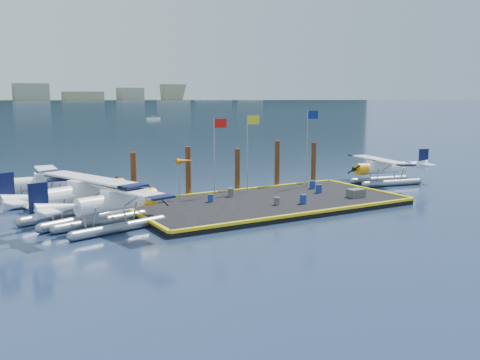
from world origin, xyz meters
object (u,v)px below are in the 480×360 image
Objects in this scene: seaplane_b at (83,196)px; seaplane_d at (383,170)px; drum_0 at (211,198)px; drum_4 at (312,185)px; flagpole_red at (217,145)px; seaplane_c at (45,185)px; crate at (356,193)px; flagpole_blue at (309,137)px; drum_1 at (303,199)px; windsock at (185,162)px; piling_3 at (277,165)px; piling_4 at (314,164)px; flagpole_yellow at (250,142)px; drum_2 at (319,189)px; piling_0 at (134,179)px; piling_2 at (237,172)px; seaplane_a at (115,205)px; drum_3 at (277,201)px; drum_5 at (231,192)px; piling_1 at (188,173)px.

seaplane_b is 1.16× the size of seaplane_d.
drum_0 is 0.87× the size of drum_4.
seaplane_b is 1.73× the size of flagpole_red.
seaplane_c is (-1.21, 6.74, -0.17)m from seaplane_b.
crate is 7.27m from flagpole_blue.
drum_1 is at bearing 122.91° from seaplane_d.
windsock is 9.72m from piling_3.
drum_0 is 0.15× the size of piling_4.
seaplane_d is at bearing -4.03° from flagpole_yellow.
drum_1 is 0.11× the size of flagpole_red.
piling_0 is (-13.84, 4.79, 1.25)m from drum_2.
seaplane_b is at bearing -179.59° from drum_4.
flagpole_red reaches higher than piling_4.
piling_4 is (7.80, 1.60, -2.51)m from flagpole_yellow.
drum_0 is 3.49m from windsock.
seaplane_c is 13.62× the size of drum_1.
seaplane_d is 14.01m from drum_1.
piling_3 reaches higher than crate.
flagpole_blue reaches higher than piling_4.
drum_2 is (3.79, 2.94, 0.00)m from drum_1.
flagpole_red is 1.58× the size of piling_2.
piling_4 is (13.53, 1.60, -1.23)m from windsock.
seaplane_a is at bearing -159.00° from piling_3.
piling_3 reaches higher than seaplane_c.
piling_3 reaches higher than seaplane_d.
flagpole_blue is at bearing 11.37° from drum_0.
drum_0 is at bearing 137.33° from drum_3.
flagpole_blue reaches higher than drum_4.
drum_1 is 1.02× the size of drum_5.
piling_1 is 12.50m from piling_4.
seaplane_b is 6.85m from seaplane_c.
drum_1 is 1.00× the size of drum_2.
seaplane_a is at bearing -160.48° from drum_5.
flagpole_yellow reaches higher than windsock.
seaplane_b is at bearing -177.90° from drum_5.
drum_4 is (20.37, -6.61, -0.71)m from seaplane_c.
flagpole_blue is at bearing -0.00° from flagpole_yellow.
crate is at bearing -34.29° from flagpole_red.
drum_1 reaches higher than crate.
windsock is at bearing 173.18° from drum_4.
seaplane_d is at bearing 71.57° from seaplane_b.
windsock is 0.78× the size of piling_0.
drum_5 is 0.17× the size of piling_0.
piling_1 reaches higher than seaplane_b.
piling_3 is (2.96, 7.73, 1.41)m from drum_1.
drum_1 reaches higher than drum_4.
piling_0 is 0.93× the size of piling_3.
drum_4 is 10.63m from piling_1.
drum_2 is (9.29, -1.05, 0.05)m from drum_0.
drum_2 is 0.18× the size of piling_2.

